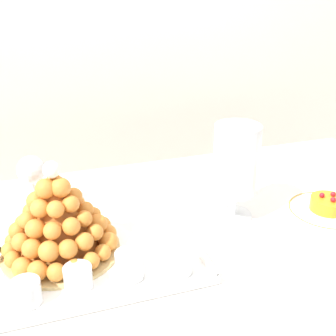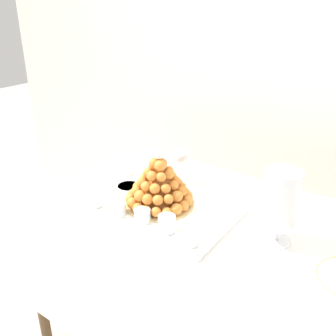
{
  "view_description": "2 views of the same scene",
  "coord_description": "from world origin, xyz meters",
  "px_view_note": "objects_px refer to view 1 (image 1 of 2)",
  "views": [
    {
      "loc": [
        -0.33,
        -0.88,
        1.38
      ],
      "look_at": [
        -0.04,
        -0.01,
        0.96
      ],
      "focal_mm": 46.5,
      "sensor_mm": 36.0,
      "label": 1
    },
    {
      "loc": [
        0.46,
        -1.04,
        1.52
      ],
      "look_at": [
        -0.24,
        -0.05,
        0.97
      ],
      "focal_mm": 40.35,
      "sensor_mm": 36.0,
      "label": 2
    }
  ],
  "objects_px": {
    "dessert_cup_centre": "(78,278)",
    "macaron_goblet": "(236,162)",
    "dessert_cup_mid_left": "(26,293)",
    "fruit_tart_plate": "(327,207)",
    "croquembouche": "(58,220)",
    "wine_glass": "(31,172)",
    "dessert_cup_mid_right": "(129,266)",
    "dessert_cup_right": "(180,262)",
    "serving_tray": "(72,259)"
  },
  "relations": [
    {
      "from": "dessert_cup_centre",
      "to": "dessert_cup_right",
      "type": "bearing_deg",
      "value": -5.31
    },
    {
      "from": "dessert_cup_mid_left",
      "to": "macaron_goblet",
      "type": "distance_m",
      "value": 0.57
    },
    {
      "from": "serving_tray",
      "to": "macaron_goblet",
      "type": "xyz_separation_m",
      "value": [
        0.43,
        0.07,
        0.15
      ]
    },
    {
      "from": "fruit_tart_plate",
      "to": "wine_glass",
      "type": "bearing_deg",
      "value": 161.54
    },
    {
      "from": "croquembouche",
      "to": "dessert_cup_mid_right",
      "type": "distance_m",
      "value": 0.19
    },
    {
      "from": "serving_tray",
      "to": "dessert_cup_right",
      "type": "xyz_separation_m",
      "value": [
        0.21,
        -0.12,
        0.03
      ]
    },
    {
      "from": "fruit_tart_plate",
      "to": "wine_glass",
      "type": "height_order",
      "value": "wine_glass"
    },
    {
      "from": "dessert_cup_right",
      "to": "fruit_tart_plate",
      "type": "distance_m",
      "value": 0.49
    },
    {
      "from": "croquembouche",
      "to": "dessert_cup_mid_right",
      "type": "xyz_separation_m",
      "value": [
        0.13,
        -0.13,
        -0.06
      ]
    },
    {
      "from": "croquembouche",
      "to": "macaron_goblet",
      "type": "relative_size",
      "value": 1.06
    },
    {
      "from": "serving_tray",
      "to": "fruit_tart_plate",
      "type": "distance_m",
      "value": 0.69
    },
    {
      "from": "dessert_cup_right",
      "to": "serving_tray",
      "type": "bearing_deg",
      "value": 150.63
    },
    {
      "from": "croquembouche",
      "to": "fruit_tart_plate",
      "type": "distance_m",
      "value": 0.71
    },
    {
      "from": "croquembouche",
      "to": "wine_glass",
      "type": "relative_size",
      "value": 1.67
    },
    {
      "from": "wine_glass",
      "to": "dessert_cup_mid_left",
      "type": "bearing_deg",
      "value": -95.47
    },
    {
      "from": "serving_tray",
      "to": "dessert_cup_mid_right",
      "type": "xyz_separation_m",
      "value": [
        0.11,
        -0.1,
        0.03
      ]
    },
    {
      "from": "wine_glass",
      "to": "dessert_cup_centre",
      "type": "bearing_deg",
      "value": -79.54
    },
    {
      "from": "dessert_cup_mid_left",
      "to": "dessert_cup_mid_right",
      "type": "relative_size",
      "value": 0.97
    },
    {
      "from": "macaron_goblet",
      "to": "wine_glass",
      "type": "distance_m",
      "value": 0.53
    },
    {
      "from": "croquembouche",
      "to": "macaron_goblet",
      "type": "bearing_deg",
      "value": 4.41
    },
    {
      "from": "dessert_cup_mid_left",
      "to": "fruit_tart_plate",
      "type": "relative_size",
      "value": 0.28
    },
    {
      "from": "fruit_tart_plate",
      "to": "serving_tray",
      "type": "bearing_deg",
      "value": -179.45
    },
    {
      "from": "dessert_cup_mid_right",
      "to": "dessert_cup_right",
      "type": "relative_size",
      "value": 1.1
    },
    {
      "from": "dessert_cup_centre",
      "to": "fruit_tart_plate",
      "type": "relative_size",
      "value": 0.28
    },
    {
      "from": "dessert_cup_centre",
      "to": "dessert_cup_mid_right",
      "type": "bearing_deg",
      "value": -0.46
    },
    {
      "from": "dessert_cup_centre",
      "to": "wine_glass",
      "type": "height_order",
      "value": "wine_glass"
    },
    {
      "from": "dessert_cup_mid_left",
      "to": "wine_glass",
      "type": "bearing_deg",
      "value": 84.53
    },
    {
      "from": "serving_tray",
      "to": "dessert_cup_mid_left",
      "type": "distance_m",
      "value": 0.15
    },
    {
      "from": "dessert_cup_mid_right",
      "to": "fruit_tart_plate",
      "type": "relative_size",
      "value": 0.29
    },
    {
      "from": "dessert_cup_centre",
      "to": "macaron_goblet",
      "type": "distance_m",
      "value": 0.48
    },
    {
      "from": "macaron_goblet",
      "to": "dessert_cup_mid_right",
      "type": "bearing_deg",
      "value": -152.28
    },
    {
      "from": "dessert_cup_mid_left",
      "to": "fruit_tart_plate",
      "type": "height_order",
      "value": "dessert_cup_mid_left"
    },
    {
      "from": "dessert_cup_right",
      "to": "wine_glass",
      "type": "distance_m",
      "value": 0.48
    },
    {
      "from": "dessert_cup_centre",
      "to": "macaron_goblet",
      "type": "height_order",
      "value": "macaron_goblet"
    },
    {
      "from": "fruit_tart_plate",
      "to": "dessert_cup_right",
      "type": "bearing_deg",
      "value": -164.86
    },
    {
      "from": "dessert_cup_mid_right",
      "to": "dessert_cup_right",
      "type": "distance_m",
      "value": 0.11
    },
    {
      "from": "dessert_cup_right",
      "to": "macaron_goblet",
      "type": "xyz_separation_m",
      "value": [
        0.22,
        0.19,
        0.12
      ]
    },
    {
      "from": "croquembouche",
      "to": "dessert_cup_right",
      "type": "distance_m",
      "value": 0.29
    },
    {
      "from": "dessert_cup_mid_left",
      "to": "dessert_cup_centre",
      "type": "xyz_separation_m",
      "value": [
        0.1,
        0.01,
        -0.0
      ]
    },
    {
      "from": "croquembouche",
      "to": "fruit_tart_plate",
      "type": "xyz_separation_m",
      "value": [
        0.7,
        -0.03,
        -0.08
      ]
    },
    {
      "from": "macaron_goblet",
      "to": "dessert_cup_right",
      "type": "bearing_deg",
      "value": -139.0
    },
    {
      "from": "dessert_cup_centre",
      "to": "dessert_cup_mid_right",
      "type": "height_order",
      "value": "dessert_cup_mid_right"
    },
    {
      "from": "croquembouche",
      "to": "dessert_cup_centre",
      "type": "relative_size",
      "value": 4.55
    },
    {
      "from": "fruit_tart_plate",
      "to": "dessert_cup_mid_right",
      "type": "bearing_deg",
      "value": -169.33
    },
    {
      "from": "dessert_cup_mid_left",
      "to": "wine_glass",
      "type": "xyz_separation_m",
      "value": [
        0.04,
        0.37,
        0.09
      ]
    },
    {
      "from": "macaron_goblet",
      "to": "wine_glass",
      "type": "bearing_deg",
      "value": 159.0
    },
    {
      "from": "dessert_cup_mid_right",
      "to": "fruit_tart_plate",
      "type": "bearing_deg",
      "value": 10.67
    },
    {
      "from": "croquembouche",
      "to": "dessert_cup_centre",
      "type": "bearing_deg",
      "value": -80.56
    },
    {
      "from": "dessert_cup_mid_left",
      "to": "fruit_tart_plate",
      "type": "bearing_deg",
      "value": 8.87
    },
    {
      "from": "dessert_cup_right",
      "to": "fruit_tart_plate",
      "type": "relative_size",
      "value": 0.26
    }
  ]
}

